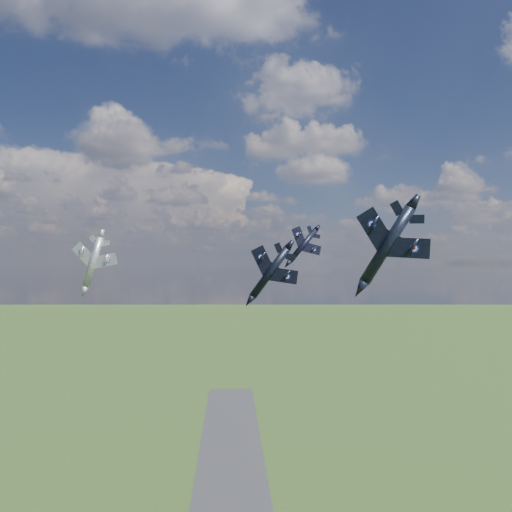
{
  "coord_description": "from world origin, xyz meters",
  "views": [
    {
      "loc": [
        -0.42,
        -79.0,
        82.37
      ],
      "look_at": [
        4.21,
        10.38,
        83.74
      ],
      "focal_mm": 35.0,
      "sensor_mm": 36.0,
      "label": 1
    }
  ],
  "objects_px": {
    "jet_high_navy": "(303,246)",
    "jet_left_silver": "(93,262)",
    "jet_right_navy": "(387,245)",
    "jet_lead_navy": "(270,272)"
  },
  "relations": [
    {
      "from": "jet_high_navy",
      "to": "jet_left_silver",
      "type": "distance_m",
      "value": 45.57
    },
    {
      "from": "jet_lead_navy",
      "to": "jet_high_navy",
      "type": "relative_size",
      "value": 1.06
    },
    {
      "from": "jet_right_navy",
      "to": "jet_left_silver",
      "type": "height_order",
      "value": "jet_right_navy"
    },
    {
      "from": "jet_lead_navy",
      "to": "jet_right_navy",
      "type": "bearing_deg",
      "value": -35.1
    },
    {
      "from": "jet_lead_navy",
      "to": "jet_left_silver",
      "type": "height_order",
      "value": "jet_left_silver"
    },
    {
      "from": "jet_right_navy",
      "to": "jet_high_navy",
      "type": "bearing_deg",
      "value": 120.45
    },
    {
      "from": "jet_high_navy",
      "to": "jet_left_silver",
      "type": "xyz_separation_m",
      "value": [
        -42.35,
        -16.4,
        -3.78
      ]
    },
    {
      "from": "jet_lead_navy",
      "to": "jet_high_navy",
      "type": "distance_m",
      "value": 31.04
    },
    {
      "from": "jet_high_navy",
      "to": "jet_left_silver",
      "type": "height_order",
      "value": "jet_high_navy"
    },
    {
      "from": "jet_left_silver",
      "to": "jet_right_navy",
      "type": "bearing_deg",
      "value": -22.8
    }
  ]
}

